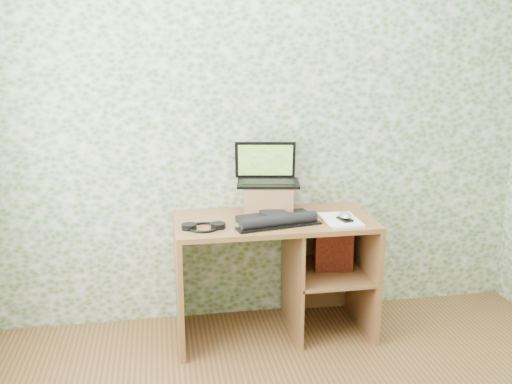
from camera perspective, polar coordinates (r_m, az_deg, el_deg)
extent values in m
plane|color=silver|center=(3.65, 0.89, 6.99)|extent=(3.50, 0.00, 3.50)
cube|color=brown|center=(3.47, 1.80, -2.94)|extent=(1.20, 0.60, 0.03)
cube|color=brown|center=(3.54, -7.69, -9.20)|extent=(0.03, 0.60, 0.72)
cube|color=brown|center=(3.75, 10.62, -7.92)|extent=(0.03, 0.60, 0.72)
cube|color=brown|center=(3.63, 3.63, -8.51)|extent=(0.02, 0.56, 0.72)
cube|color=brown|center=(3.68, 7.20, -7.94)|extent=(0.46, 0.56, 0.02)
cube|color=brown|center=(3.94, 6.08, -6.66)|extent=(0.48, 0.02, 0.72)
cube|color=#A47849|center=(3.58, 1.22, -0.65)|extent=(0.34, 0.30, 0.18)
cube|color=black|center=(3.56, 1.23, 0.90)|extent=(0.42, 0.32, 0.02)
cube|color=black|center=(3.54, 1.26, 1.04)|extent=(0.35, 0.20, 0.00)
cube|color=black|center=(3.63, 0.92, 3.24)|extent=(0.39, 0.13, 0.24)
cube|color=#284F16|center=(3.62, 0.94, 3.19)|extent=(0.35, 0.10, 0.20)
cube|color=black|center=(3.43, 1.90, -2.61)|extent=(0.47, 0.25, 0.04)
cube|color=black|center=(3.42, 1.90, -2.44)|extent=(0.17, 0.17, 0.06)
cylinder|color=black|center=(3.31, 2.31, -2.89)|extent=(0.47, 0.17, 0.07)
cube|color=black|center=(3.32, 2.32, -3.40)|extent=(0.52, 0.20, 0.01)
torus|color=black|center=(3.29, -5.26, -3.54)|extent=(0.19, 0.19, 0.02)
cylinder|color=black|center=(3.29, -6.71, -3.46)|extent=(0.09, 0.09, 0.03)
cylinder|color=black|center=(3.29, -3.81, -3.37)|extent=(0.09, 0.09, 0.03)
cube|color=white|center=(3.46, 8.44, -2.77)|extent=(0.21, 0.30, 0.01)
ellipsoid|color=silver|center=(3.43, 8.89, -2.50)|extent=(0.09, 0.12, 0.04)
cylinder|color=black|center=(3.50, 9.05, -2.41)|extent=(0.02, 0.15, 0.01)
cube|color=maroon|center=(3.63, 7.76, -5.65)|extent=(0.24, 0.10, 0.29)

